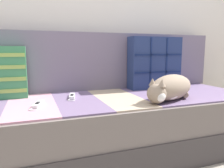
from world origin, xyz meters
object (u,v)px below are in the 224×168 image
(throw_pillow_quilted, at_px, (154,63))
(sleeping_cat, at_px, (170,88))
(couch, at_px, (116,124))
(game_remote_near, at_px, (38,105))
(game_remote_far, at_px, (72,96))

(throw_pillow_quilted, bearing_deg, sleeping_cat, -108.85)
(couch, bearing_deg, game_remote_near, -168.21)
(throw_pillow_quilted, height_order, sleeping_cat, throw_pillow_quilted)
(sleeping_cat, distance_m, game_remote_far, 0.66)
(game_remote_near, xyz_separation_m, game_remote_far, (0.23, 0.16, 0.00))
(sleeping_cat, relative_size, game_remote_far, 2.13)
(sleeping_cat, bearing_deg, game_remote_far, 152.42)
(sleeping_cat, xyz_separation_m, game_remote_far, (-0.58, 0.30, -0.07))
(sleeping_cat, relative_size, game_remote_near, 2.24)
(throw_pillow_quilted, height_order, game_remote_far, throw_pillow_quilted)
(couch, height_order, sleeping_cat, sleeping_cat)
(couch, height_order, game_remote_near, game_remote_near)
(couch, xyz_separation_m, game_remote_near, (-0.53, -0.11, 0.22))
(couch, xyz_separation_m, throw_pillow_quilted, (0.43, 0.20, 0.42))
(sleeping_cat, height_order, game_remote_far, sleeping_cat)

